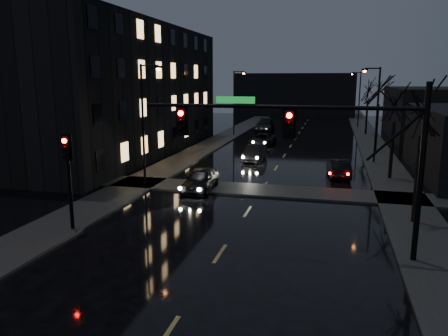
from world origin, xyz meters
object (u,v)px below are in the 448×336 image
Objects in this scene: oncoming_car_a at (200,180)px; oncoming_car_c at (262,140)px; oncoming_car_b at (255,153)px; lead_car at (339,168)px; oncoming_car_d at (265,126)px.

oncoming_car_a is 0.93× the size of oncoming_car_c.
oncoming_car_a is 1.05× the size of oncoming_car_b.
oncoming_car_b is 0.89× the size of oncoming_car_c.
oncoming_car_a is at bearing -94.86° from oncoming_car_b.
oncoming_car_d is at bearing -76.46° from lead_car.
oncoming_car_d is (-2.39, 21.04, 0.15)m from oncoming_car_b.
oncoming_car_d is 27.64m from lead_car.
oncoming_car_d is at bearing 89.83° from oncoming_car_a.
oncoming_car_c is 0.82× the size of oncoming_car_d.
oncoming_car_a is 11.32m from oncoming_car_b.
lead_car is (8.65, 6.30, -0.07)m from oncoming_car_a.
oncoming_car_c is (-0.72, 8.72, -0.03)m from oncoming_car_b.
oncoming_car_d is 1.41× the size of lead_car.
oncoming_car_c is at bearing -83.76° from oncoming_car_d.
oncoming_car_a is 0.76× the size of oncoming_car_d.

